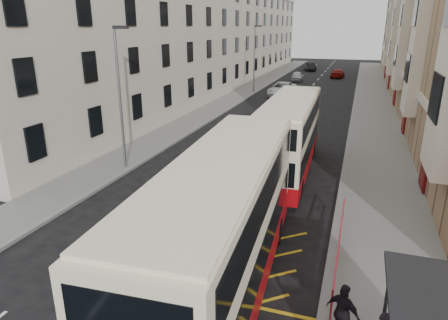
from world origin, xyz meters
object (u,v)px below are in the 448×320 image
(street_lamp_near, at_px, (120,91))
(car_dark, at_px, (310,67))
(white_van, at_px, (282,89))
(car_silver, at_px, (297,76))
(pedestrian_far, at_px, (343,313))
(double_decker_front, at_px, (223,229))
(street_lamp_far, at_px, (255,55))
(double_decker_rear, at_px, (289,136))
(car_red, at_px, (338,73))

(street_lamp_near, distance_m, car_dark, 58.58)
(car_dark, bearing_deg, street_lamp_near, -111.76)
(white_van, bearing_deg, car_silver, 93.49)
(pedestrian_far, bearing_deg, car_silver, -50.92)
(car_silver, bearing_deg, double_decker_front, -87.80)
(street_lamp_far, bearing_deg, white_van, -18.26)
(double_decker_rear, height_order, car_red, double_decker_rear)
(double_decker_rear, relative_size, car_red, 2.32)
(car_red, bearing_deg, street_lamp_far, 68.78)
(white_van, relative_size, car_silver, 1.41)
(double_decker_front, xyz_separation_m, car_dark, (-5.88, 67.60, -1.60))
(double_decker_front, xyz_separation_m, pedestrian_far, (3.65, -0.94, -1.36))
(double_decker_front, height_order, car_silver, double_decker_front)
(pedestrian_far, relative_size, white_van, 0.29)
(double_decker_front, height_order, double_decker_rear, double_decker_front)
(street_lamp_near, bearing_deg, car_dark, 86.67)
(street_lamp_near, xyz_separation_m, white_van, (3.88, 28.72, -3.82))
(double_decker_front, distance_m, car_red, 58.48)
(white_van, bearing_deg, double_decker_rear, -76.90)
(car_red, bearing_deg, car_silver, 52.00)
(street_lamp_far, distance_m, double_decker_front, 40.39)
(street_lamp_near, height_order, car_red, street_lamp_near)
(street_lamp_near, height_order, double_decker_rear, street_lamp_near)
(pedestrian_far, relative_size, car_dark, 0.37)
(pedestrian_far, xyz_separation_m, car_dark, (-9.52, 68.55, -0.24))
(white_van, bearing_deg, double_decker_front, -80.32)
(pedestrian_far, relative_size, car_silver, 0.41)
(street_lamp_near, xyz_separation_m, car_dark, (3.40, 58.36, -3.88))
(street_lamp_far, xyz_separation_m, car_silver, (3.41, 12.94, -3.93))
(street_lamp_near, height_order, street_lamp_far, same)
(street_lamp_far, xyz_separation_m, double_decker_rear, (9.22, -27.50, -2.45))
(street_lamp_far, relative_size, car_red, 1.71)
(street_lamp_near, distance_m, white_van, 29.23)
(double_decker_rear, bearing_deg, pedestrian_far, -75.48)
(white_van, bearing_deg, street_lamp_near, -96.10)
(car_dark, bearing_deg, double_decker_front, -103.46)
(pedestrian_far, distance_m, white_van, 39.95)
(street_lamp_near, xyz_separation_m, pedestrian_far, (12.92, -10.19, -3.65))
(street_lamp_near, height_order, car_silver, street_lamp_near)
(street_lamp_near, relative_size, car_red, 1.71)
(white_van, distance_m, car_red, 21.14)
(car_red, bearing_deg, white_van, 79.84)
(double_decker_front, bearing_deg, pedestrian_far, -18.13)
(street_lamp_near, bearing_deg, street_lamp_far, 90.00)
(street_lamp_far, bearing_deg, car_silver, 75.25)
(car_red, bearing_deg, street_lamp_near, 83.59)
(double_decker_front, distance_m, car_dark, 67.88)
(double_decker_rear, relative_size, car_dark, 2.37)
(double_decker_rear, relative_size, white_van, 1.86)
(car_silver, relative_size, car_dark, 0.90)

